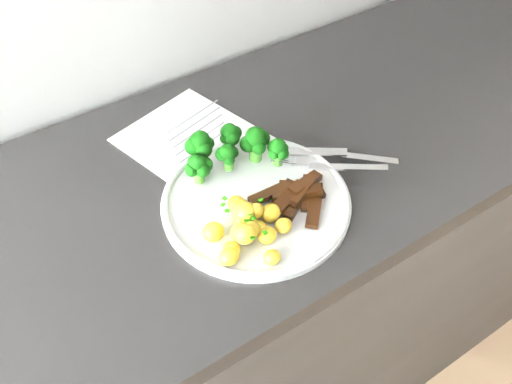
# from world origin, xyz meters

# --- Properties ---
(counter) EXTENTS (2.30, 0.58, 0.86)m
(counter) POSITION_xyz_m (-0.02, 1.68, 0.43)
(counter) COLOR black
(counter) RESTS_ON ground
(recipe_paper) EXTENTS (0.28, 0.34, 0.00)m
(recipe_paper) POSITION_xyz_m (-0.09, 1.77, 0.87)
(recipe_paper) COLOR white
(recipe_paper) RESTS_ON counter
(plate) EXTENTS (0.31, 0.31, 0.02)m
(plate) POSITION_xyz_m (-0.08, 1.60, 0.87)
(plate) COLOR white
(plate) RESTS_ON counter
(broccoli) EXTENTS (0.18, 0.11, 0.07)m
(broccoli) POSITION_xyz_m (-0.08, 1.69, 0.92)
(broccoli) COLOR #33681E
(broccoli) RESTS_ON plate
(potatoes) EXTENTS (0.13, 0.14, 0.05)m
(potatoes) POSITION_xyz_m (-0.13, 1.55, 0.89)
(potatoes) COLOR gold
(potatoes) RESTS_ON plate
(beef_strips) EXTENTS (0.13, 0.11, 0.03)m
(beef_strips) POSITION_xyz_m (-0.03, 1.57, 0.89)
(beef_strips) COLOR black
(beef_strips) RESTS_ON plate
(fork) EXTENTS (0.16, 0.14, 0.02)m
(fork) POSITION_xyz_m (0.06, 1.59, 0.88)
(fork) COLOR silver
(fork) RESTS_ON plate
(knife) EXTENTS (0.17, 0.14, 0.02)m
(knife) POSITION_xyz_m (0.11, 1.59, 0.87)
(knife) COLOR silver
(knife) RESTS_ON plate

